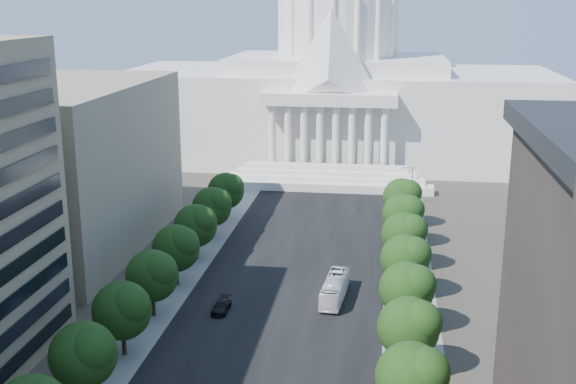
% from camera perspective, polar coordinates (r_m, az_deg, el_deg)
% --- Properties ---
extents(road_asphalt, '(30.00, 260.00, 0.01)m').
position_cam_1_polar(road_asphalt, '(120.37, 0.39, -6.68)').
color(road_asphalt, black).
rests_on(road_asphalt, ground).
extents(sidewalk_left, '(8.00, 260.00, 0.02)m').
position_cam_1_polar(sidewalk_left, '(124.11, -8.39, -6.16)').
color(sidewalk_left, gray).
rests_on(sidewalk_left, ground).
extents(sidewalk_right, '(8.00, 260.00, 0.02)m').
position_cam_1_polar(sidewalk_right, '(119.56, 9.52, -7.05)').
color(sidewalk_right, gray).
rests_on(sidewalk_right, ground).
extents(capitol, '(120.00, 56.00, 73.00)m').
position_cam_1_polar(capitol, '(207.77, 3.87, 8.19)').
color(capitol, white).
rests_on(capitol, ground).
extents(office_block_left_far, '(38.00, 52.00, 30.00)m').
position_cam_1_polar(office_block_left_far, '(139.30, -19.01, 1.95)').
color(office_block_left_far, gray).
rests_on(office_block_left_far, ground).
extents(tree_l_d, '(7.79, 7.60, 9.97)m').
position_cam_1_polar(tree_l_d, '(84.87, -15.73, -12.20)').
color(tree_l_d, '#33261C').
rests_on(tree_l_d, ground).
extents(tree_l_e, '(7.79, 7.60, 9.97)m').
position_cam_1_polar(tree_l_e, '(94.85, -12.85, -9.01)').
color(tree_l_e, '#33261C').
rests_on(tree_l_e, ground).
extents(tree_l_f, '(7.79, 7.60, 9.97)m').
position_cam_1_polar(tree_l_f, '(105.26, -10.57, -6.43)').
color(tree_l_f, '#33261C').
rests_on(tree_l_f, ground).
extents(tree_l_g, '(7.79, 7.60, 9.97)m').
position_cam_1_polar(tree_l_g, '(115.97, -8.72, -4.31)').
color(tree_l_g, '#33261C').
rests_on(tree_l_g, ground).
extents(tree_l_h, '(7.79, 7.60, 9.97)m').
position_cam_1_polar(tree_l_h, '(126.91, -7.19, -2.55)').
color(tree_l_h, '#33261C').
rests_on(tree_l_h, ground).
extents(tree_l_i, '(7.79, 7.60, 9.97)m').
position_cam_1_polar(tree_l_i, '(138.03, -5.92, -1.07)').
color(tree_l_i, '#33261C').
rests_on(tree_l_i, ground).
extents(tree_l_j, '(7.79, 7.60, 9.97)m').
position_cam_1_polar(tree_l_j, '(149.28, -4.83, 0.18)').
color(tree_l_j, '#33261C').
rests_on(tree_l_j, ground).
extents(tree_r_d, '(7.79, 7.60, 9.97)m').
position_cam_1_polar(tree_r_d, '(78.60, 9.95, -14.14)').
color(tree_r_d, '#33261C').
rests_on(tree_r_d, ground).
extents(tree_r_e, '(7.79, 7.60, 9.97)m').
position_cam_1_polar(tree_r_e, '(89.28, 9.72, -10.41)').
color(tree_r_e, '#33261C').
rests_on(tree_r_e, ground).
extents(tree_r_f, '(7.79, 7.60, 9.97)m').
position_cam_1_polar(tree_r_f, '(100.26, 9.54, -7.49)').
color(tree_r_f, '#33261C').
rests_on(tree_r_f, ground).
extents(tree_r_g, '(7.79, 7.60, 9.97)m').
position_cam_1_polar(tree_r_g, '(111.46, 9.40, -5.15)').
color(tree_r_g, '#33261C').
rests_on(tree_r_g, ground).
extents(tree_r_h, '(7.79, 7.60, 9.97)m').
position_cam_1_polar(tree_r_h, '(122.80, 9.28, -3.24)').
color(tree_r_h, '#33261C').
rests_on(tree_r_h, ground).
extents(tree_r_i, '(7.79, 7.60, 9.97)m').
position_cam_1_polar(tree_r_i, '(134.26, 9.19, -1.65)').
color(tree_r_i, '#33261C').
rests_on(tree_r_i, ground).
extents(tree_r_j, '(7.79, 7.60, 9.97)m').
position_cam_1_polar(tree_r_j, '(145.81, 9.11, -0.31)').
color(tree_r_j, '#33261C').
rests_on(tree_r_j, ground).
extents(streetlight_c, '(2.61, 0.44, 9.00)m').
position_cam_1_polar(streetlight_c, '(89.81, 10.71, -10.75)').
color(streetlight_c, gray).
rests_on(streetlight_c, ground).
extents(streetlight_d, '(2.61, 0.44, 9.00)m').
position_cam_1_polar(streetlight_d, '(112.86, 10.17, -5.27)').
color(streetlight_d, gray).
rests_on(streetlight_d, ground).
extents(streetlight_e, '(2.61, 0.44, 9.00)m').
position_cam_1_polar(streetlight_e, '(136.59, 9.82, -1.67)').
color(streetlight_e, gray).
rests_on(streetlight_e, ground).
extents(streetlight_f, '(2.61, 0.44, 9.00)m').
position_cam_1_polar(streetlight_f, '(160.72, 9.57, 0.86)').
color(streetlight_f, gray).
rests_on(streetlight_f, ground).
extents(car_dark_b, '(2.30, 5.44, 1.57)m').
position_cam_1_polar(car_dark_b, '(107.74, -5.29, -8.98)').
color(car_dark_b, black).
rests_on(car_dark_b, ground).
extents(city_bus, '(3.89, 12.64, 3.47)m').
position_cam_1_polar(city_bus, '(111.23, 3.72, -7.62)').
color(city_bus, white).
rests_on(city_bus, ground).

